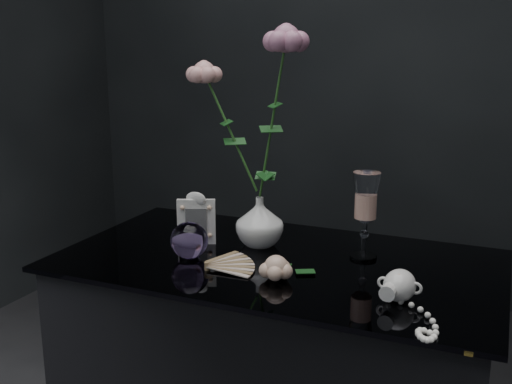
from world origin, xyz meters
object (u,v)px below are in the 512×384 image
at_px(paperweight, 189,240).
at_px(pearl_jar, 400,284).
at_px(picture_frame, 196,218).
at_px(wine_glass, 365,216).
at_px(loose_rose, 276,268).
at_px(vase, 260,222).

distance_m(paperweight, pearl_jar, 0.51).
height_order(picture_frame, paperweight, picture_frame).
distance_m(wine_glass, picture_frame, 0.43).
bearing_deg(loose_rose, vase, 125.01).
xyz_separation_m(vase, pearl_jar, (0.39, -0.20, -0.03)).
relative_size(paperweight, loose_rose, 0.56).
distance_m(vase, pearl_jar, 0.44).
bearing_deg(paperweight, picture_frame, 109.81).
bearing_deg(pearl_jar, wine_glass, 122.99).
bearing_deg(pearl_jar, picture_frame, 167.53).
bearing_deg(wine_glass, loose_rose, -124.06).
bearing_deg(picture_frame, paperweight, -93.55).
height_order(paperweight, pearl_jar, paperweight).
bearing_deg(pearl_jar, paperweight, 177.83).
bearing_deg(pearl_jar, vase, 155.87).
bearing_deg(wine_glass, vase, -177.11).
xyz_separation_m(picture_frame, paperweight, (0.04, -0.11, -0.02)).
height_order(vase, picture_frame, picture_frame).
height_order(vase, pearl_jar, vase).
distance_m(picture_frame, pearl_jar, 0.57).
relative_size(picture_frame, paperweight, 1.52).
xyz_separation_m(vase, loose_rose, (0.12, -0.20, -0.04)).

